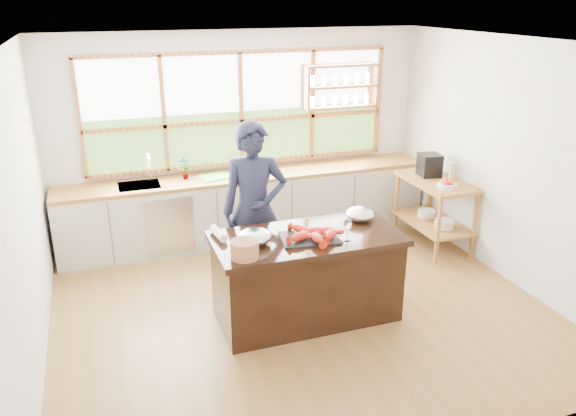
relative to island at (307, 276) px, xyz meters
name	(u,v)px	position (x,y,z in m)	size (l,w,h in m)	color
ground_plane	(299,306)	(0.00, 0.20, -0.45)	(5.00, 5.00, 0.00)	brown
room_shell	(286,134)	(0.02, 0.71, 1.30)	(5.02, 4.52, 2.71)	beige
back_counter	(248,206)	(-0.02, 2.14, 0.00)	(4.90, 0.63, 0.90)	#AEADA5
right_shelf_unit	(435,202)	(2.19, 1.09, 0.15)	(0.62, 1.10, 0.90)	#A06B2B
island	(307,276)	(0.00, 0.00, 0.00)	(1.85, 0.90, 0.90)	black
cook	(255,210)	(-0.33, 0.71, 0.50)	(0.69, 0.46, 1.91)	#181B32
potted_plant	(185,168)	(-0.82, 2.20, 0.59)	(0.16, 0.11, 0.29)	slate
cutting_board	(216,177)	(-0.43, 2.14, 0.45)	(0.40, 0.30, 0.01)	#51BE3F
espresso_machine	(429,165)	(2.19, 1.29, 0.59)	(0.25, 0.27, 0.29)	black
wine_bottle	(452,174)	(2.24, 0.88, 0.59)	(0.07, 0.07, 0.29)	tan
fruit_bowl	(447,184)	(2.14, 0.81, 0.49)	(0.24, 0.24, 0.11)	silver
slate_board	(309,238)	(-0.01, -0.07, 0.45)	(0.55, 0.40, 0.02)	black
lobster_pile	(313,234)	(0.02, -0.10, 0.50)	(0.52, 0.48, 0.08)	red
mixing_bowl_left	(255,237)	(-0.53, 0.00, 0.51)	(0.32, 0.32, 0.15)	silver
mixing_bowl_right	(360,214)	(0.67, 0.20, 0.51)	(0.30, 0.30, 0.15)	silver
wine_glass	(347,225)	(0.32, -0.22, 0.61)	(0.08, 0.08, 0.22)	silver
wicker_basket	(245,249)	(-0.70, -0.27, 0.53)	(0.26, 0.26, 0.16)	#A16D42
parchment_roll	(218,233)	(-0.83, 0.25, 0.49)	(0.08, 0.08, 0.30)	white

